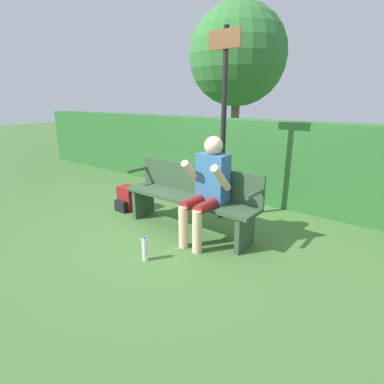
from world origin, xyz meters
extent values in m
plane|color=#426B33|center=(0.00, 0.00, 0.00)|extent=(40.00, 40.00, 0.00)
cube|color=#2D662D|center=(0.00, 1.76, 0.67)|extent=(12.00, 0.45, 1.34)
cube|color=#334C33|center=(0.00, 0.00, 0.45)|extent=(1.92, 0.41, 0.05)
cube|color=#334C33|center=(0.00, 0.19, 0.66)|extent=(1.92, 0.04, 0.38)
cube|color=#334C33|center=(-0.84, 0.00, 0.21)|extent=(0.06, 0.37, 0.42)
cube|color=#334C33|center=(0.84, 0.00, 0.21)|extent=(0.06, 0.37, 0.42)
cylinder|color=#334C33|center=(-0.93, 0.00, 0.69)|extent=(0.05, 0.37, 0.05)
cylinder|color=#334C33|center=(0.93, 0.00, 0.69)|extent=(0.05, 0.37, 0.05)
cube|color=#336699|center=(0.36, 0.04, 0.76)|extent=(0.36, 0.22, 0.58)
sphere|color=beige|center=(0.36, 0.04, 1.15)|extent=(0.22, 0.22, 0.22)
cylinder|color=maroon|center=(0.26, -0.18, 0.50)|extent=(0.13, 0.44, 0.13)
cylinder|color=maroon|center=(0.46, -0.18, 0.50)|extent=(0.13, 0.44, 0.13)
cylinder|color=beige|center=(0.26, -0.40, 0.25)|extent=(0.11, 0.11, 0.50)
cylinder|color=beige|center=(0.46, -0.40, 0.25)|extent=(0.11, 0.11, 0.50)
cylinder|color=beige|center=(0.15, -0.10, 0.82)|extent=(0.09, 0.35, 0.35)
cylinder|color=beige|center=(0.56, -0.10, 0.82)|extent=(0.09, 0.35, 0.35)
cube|color=maroon|center=(-1.24, 0.05, 0.18)|extent=(0.29, 0.23, 0.37)
cube|color=black|center=(-1.24, -0.10, 0.09)|extent=(0.22, 0.08, 0.16)
cylinder|color=white|center=(0.13, -0.89, 0.13)|extent=(0.07, 0.07, 0.25)
cylinder|color=#2D66B2|center=(0.13, -0.89, 0.26)|extent=(0.04, 0.04, 0.02)
cylinder|color=black|center=(0.09, 0.66, 1.27)|extent=(0.07, 0.07, 2.53)
cube|color=brown|center=(0.09, 0.62, 2.37)|extent=(0.46, 0.02, 0.23)
cylinder|color=brown|center=(-2.78, 5.90, 1.02)|extent=(0.27, 0.27, 2.03)
sphere|color=#387A38|center=(-2.78, 5.90, 2.93)|extent=(3.00, 3.00, 3.00)
camera|label=1|loc=(2.30, -2.84, 1.66)|focal=28.00mm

